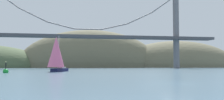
{
  "coord_description": "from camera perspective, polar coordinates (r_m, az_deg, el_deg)",
  "views": [
    {
      "loc": [
        -9.64,
        -22.69,
        1.68
      ],
      "look_at": [
        0.0,
        32.49,
        4.81
      ],
      "focal_mm": 42.39,
      "sensor_mm": 36.0,
      "label": 1
    }
  ],
  "objects": [
    {
      "name": "suspension_bridge",
      "position": [
        118.9,
        -5.2,
        3.53
      ],
      "size": [
        119.73,
        6.0,
        34.93
      ],
      "color": "slate",
      "rests_on": "ground_plane"
    },
    {
      "name": "channel_buoy",
      "position": [
        58.56,
        -21.95,
        -4.25
      ],
      "size": [
        1.1,
        1.1,
        2.64
      ],
      "color": "green",
      "rests_on": "ground_plane"
    },
    {
      "name": "sailboat_pink_spinnaker",
      "position": [
        63.97,
        -11.91,
        -0.69
      ],
      "size": [
        5.61,
        7.9,
        8.71
      ],
      "color": "#191E4C",
      "rests_on": "ground_plane"
    },
    {
      "name": "ground_plane",
      "position": [
        24.71,
        13.17,
        -7.02
      ],
      "size": [
        360.0,
        360.0,
        0.0
      ],
      "primitive_type": "plane",
      "color": "#426075"
    },
    {
      "name": "headland_center",
      "position": [
        158.38,
        -4.61,
        -3.79
      ],
      "size": [
        85.67,
        44.0,
        44.81
      ],
      "primitive_type": "ellipsoid",
      "color": "#6B664C",
      "rests_on": "ground_plane"
    },
    {
      "name": "headland_right",
      "position": [
        172.39,
        13.95,
        -3.66
      ],
      "size": [
        78.78,
        44.0,
        33.4
      ],
      "primitive_type": "ellipsoid",
      "color": "#6B664C",
      "rests_on": "ground_plane"
    }
  ]
}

